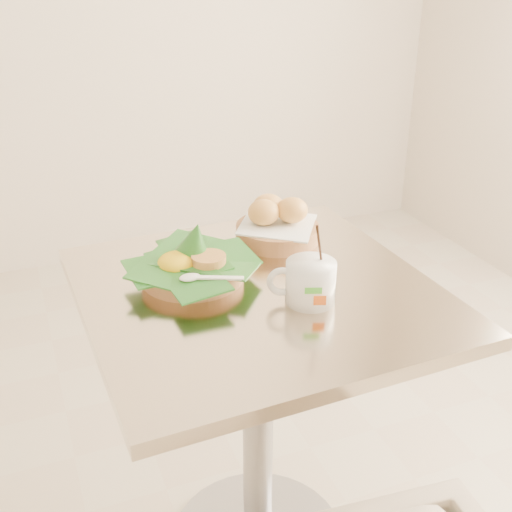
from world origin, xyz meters
name	(u,v)px	position (x,y,z in m)	size (l,w,h in m)	color
cafe_table	(258,376)	(0.17, -0.04, 0.53)	(0.72, 0.72, 0.75)	gray
rice_basket	(192,263)	(0.06, 0.05, 0.79)	(0.27, 0.27, 0.14)	#AC774A
bread_basket	(276,224)	(0.30, 0.17, 0.79)	(0.23, 0.23, 0.10)	#AC774A
coffee_mug	(309,281)	(0.24, -0.13, 0.79)	(0.13, 0.11, 0.17)	white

